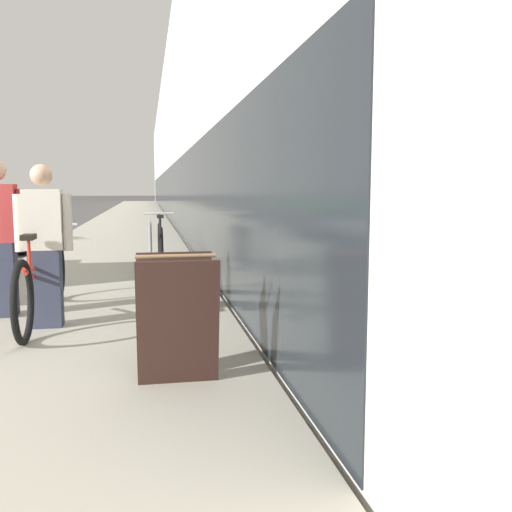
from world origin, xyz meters
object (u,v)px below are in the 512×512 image
Objects in this scene: tandem_bicycle at (43,281)px; bike_rack_hoop at (150,244)px; person_rider at (44,246)px; cruiser_bike_nearest at (160,245)px; sandwich_board_sign at (177,317)px; vintage_roadster_curbside at (2,234)px.

bike_rack_hoop is at bearing 67.42° from tandem_bicycle.
tandem_bicycle is at bearing -112.58° from bike_rack_hoop.
bike_rack_hoop is (1.02, 3.02, -0.28)m from person_rider.
tandem_bicycle is at bearing -108.77° from cruiser_bike_nearest.
tandem_bicycle is 3.08× the size of sandwich_board_sign.
cruiser_bike_nearest is (1.20, 4.14, -0.41)m from person_rider.
person_rider reaches higher than cruiser_bike_nearest.
sandwich_board_sign is 11.37m from vintage_roadster_curbside.
bike_rack_hoop reaches higher than vintage_roadster_curbside.
cruiser_bike_nearest is at bearing 73.84° from person_rider.
tandem_bicycle reaches higher than sandwich_board_sign.
sandwich_board_sign is at bearing -90.18° from cruiser_bike_nearest.
person_rider reaches higher than bike_rack_hoop.
tandem_bicycle is 3.28× the size of bike_rack_hoop.
sandwich_board_sign is (-0.02, -5.93, 0.06)m from cruiser_bike_nearest.
vintage_roadster_curbside is (-3.68, 10.75, -0.20)m from sandwich_board_sign.
cruiser_bike_nearest is 0.40× the size of vintage_roadster_curbside.
tandem_bicycle is at bearing 103.82° from person_rider.
sandwich_board_sign is (1.27, -2.15, 0.05)m from tandem_bicycle.
tandem_bicycle is 1.75× the size of person_rider.
sandwich_board_sign is at bearing -59.42° from tandem_bicycle.
person_rider is at bearing -74.45° from vintage_roadster_curbside.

